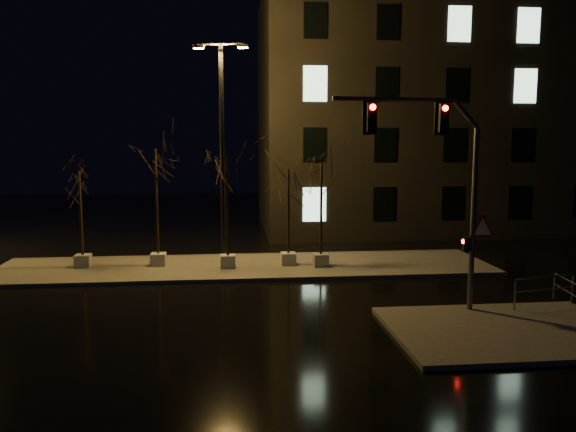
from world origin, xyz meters
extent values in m
plane|color=black|center=(0.00, 0.00, 0.00)|extent=(90.00, 90.00, 0.00)
cube|color=#4C4A44|center=(0.00, 6.00, 0.07)|extent=(22.00, 5.00, 0.15)
cube|color=#4C4A44|center=(7.50, -3.50, 0.07)|extent=(7.00, 5.00, 0.15)
cube|color=black|center=(14.00, 18.00, 7.50)|extent=(25.00, 12.00, 15.00)
cube|color=#B1B0A5|center=(-7.19, 6.38, 0.43)|extent=(0.65, 0.65, 0.55)
cylinder|color=black|center=(-7.19, 6.38, 2.55)|extent=(0.11, 0.11, 3.71)
cube|color=#B1B0A5|center=(-3.91, 6.35, 0.43)|extent=(0.65, 0.65, 0.55)
cylinder|color=black|center=(-3.91, 6.35, 3.03)|extent=(0.11, 0.11, 4.65)
cube|color=#B1B0A5|center=(-0.80, 5.62, 0.43)|extent=(0.65, 0.65, 0.55)
cylinder|color=black|center=(-0.80, 5.62, 3.02)|extent=(0.11, 0.11, 4.64)
cube|color=#B1B0A5|center=(1.91, 5.88, 0.43)|extent=(0.65, 0.65, 0.55)
cylinder|color=black|center=(1.91, 5.88, 2.58)|extent=(0.11, 0.11, 3.76)
cube|color=#B1B0A5|center=(3.32, 5.48, 0.43)|extent=(0.65, 0.65, 0.55)
cylinder|color=black|center=(3.32, 5.48, 2.71)|extent=(0.11, 0.11, 4.01)
cylinder|color=#55575C|center=(7.17, -1.50, 3.12)|extent=(0.18, 0.18, 5.94)
cylinder|color=#55575C|center=(4.37, -1.81, 6.92)|extent=(3.95, 0.57, 0.14)
cube|color=black|center=(5.99, -1.63, 6.37)|extent=(0.32, 0.25, 0.89)
cube|color=black|center=(3.63, -1.89, 6.37)|extent=(0.32, 0.25, 0.89)
cube|color=black|center=(6.95, -1.52, 2.33)|extent=(0.24, 0.20, 0.45)
cone|color=red|center=(7.47, -1.52, 2.82)|extent=(1.03, 0.14, 1.03)
sphere|color=#FF0C07|center=(7.17, -1.50, 6.67)|extent=(0.18, 0.18, 0.18)
cylinder|color=black|center=(-0.99, 6.20, 4.99)|extent=(0.19, 0.19, 9.68)
cylinder|color=black|center=(-0.99, 6.20, 9.83)|extent=(2.10, 0.54, 0.10)
cube|color=orange|center=(-1.94, 6.40, 9.68)|extent=(0.53, 0.37, 0.19)
cube|color=orange|center=(-0.05, 5.99, 9.68)|extent=(0.53, 0.37, 0.19)
cylinder|color=#55575C|center=(8.60, -1.74, 0.63)|extent=(0.05, 0.05, 0.96)
cylinder|color=#55575C|center=(10.90, -1.26, 0.63)|extent=(0.05, 0.05, 0.96)
cylinder|color=#55575C|center=(9.75, -1.50, 1.17)|extent=(2.31, 0.53, 0.04)
cylinder|color=#55575C|center=(9.75, -1.50, 0.74)|extent=(2.31, 0.53, 0.04)
cylinder|color=#55575C|center=(10.65, -0.60, 0.58)|extent=(0.05, 0.05, 0.87)
cylinder|color=#55575C|center=(10.50, -1.55, 1.07)|extent=(0.33, 1.92, 0.04)
cylinder|color=#55575C|center=(10.50, -1.55, 0.68)|extent=(0.33, 1.92, 0.04)
camera|label=1|loc=(-0.66, -18.79, 5.59)|focal=35.00mm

